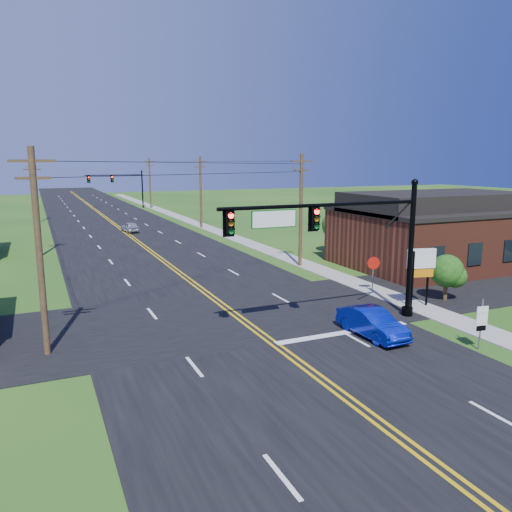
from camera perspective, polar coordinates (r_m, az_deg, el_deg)
name	(u,v)px	position (r m, az deg, el deg)	size (l,w,h in m)	color
ground	(361,414)	(17.98, 11.88, -17.25)	(260.00, 260.00, 0.00)	#1C4814
road_main	(121,230)	(64.01, -15.19, 2.87)	(16.00, 220.00, 0.04)	black
road_cross	(232,315)	(27.80, -2.77, -6.75)	(70.00, 10.00, 0.04)	black
sidewalk	(229,236)	(57.03, -3.12, 2.32)	(2.00, 160.00, 0.08)	gray
signal_mast_main	(341,235)	(25.21, 9.72, 2.33)	(11.30, 0.60, 7.48)	black
signal_mast_far	(118,183)	(93.87, -15.52, 8.02)	(10.98, 0.60, 7.48)	black
brick_building	(434,237)	(43.05, 19.71, 2.07)	(14.20, 11.20, 4.70)	maroon
utility_pole_left_a	(39,249)	(23.04, -23.55, 0.72)	(1.80, 0.28, 9.00)	#382419
utility_pole_left_b	(35,204)	(47.88, -23.95, 5.45)	(1.80, 0.28, 9.00)	#382419
utility_pole_left_c	(34,189)	(74.83, -24.08, 7.02)	(1.80, 0.28, 9.00)	#382419
utility_pole_right_a	(301,208)	(39.93, 5.15, 5.45)	(1.80, 0.28, 9.00)	#382419
utility_pole_right_b	(201,191)	(63.85, -6.33, 7.40)	(1.80, 0.28, 9.00)	#382419
utility_pole_right_c	(150,182)	(92.85, -12.03, 8.25)	(1.80, 0.28, 9.00)	#382419
tree_right_back	(338,225)	(46.76, 9.38, 3.50)	(3.00, 3.00, 4.10)	#382419
shrub_corner	(447,271)	(32.32, 20.97, -1.62)	(2.00, 2.00, 2.86)	#382419
blue_car	(372,323)	(24.95, 13.12, -7.51)	(1.43, 4.10, 1.35)	#061592
distant_car	(130,227)	(61.82, -14.21, 3.20)	(1.45, 3.59, 1.22)	#B5B5BA
route_sign	(482,321)	(24.65, 24.37, -6.74)	(0.59, 0.14, 2.36)	slate
stop_sign	(373,267)	(33.00, 13.27, -1.20)	(0.81, 0.32, 2.38)	slate
pylon_sign	(421,265)	(30.13, 18.34, -0.97)	(1.70, 0.61, 3.48)	black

